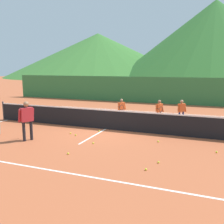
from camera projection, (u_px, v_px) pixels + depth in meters
name	position (u px, v px, depth m)	size (l,w,h in m)	color
ground_plane	(105.00, 129.00, 12.60)	(120.00, 120.00, 0.00)	#B25633
line_baseline_near	(37.00, 168.00, 7.76)	(12.19, 0.08, 0.01)	white
line_baseline_far	(137.00, 111.00, 17.80)	(12.19, 0.08, 0.01)	white
line_sideline_west	(8.00, 120.00, 14.81)	(0.08, 10.96, 0.01)	white
line_service_center	(105.00, 129.00, 12.60)	(0.08, 5.44, 0.01)	white
tennis_net	(105.00, 119.00, 12.52)	(12.85, 0.08, 1.05)	#333338
instructor	(27.00, 117.00, 10.51)	(0.52, 0.82, 1.63)	black
student_0	(121.00, 108.00, 14.47)	(0.42, 0.69, 1.25)	silver
student_1	(159.00, 109.00, 13.78)	(0.41, 0.70, 1.27)	silver
student_2	(182.00, 109.00, 13.88)	(0.48, 0.43, 1.26)	navy
tennis_ball_2	(158.00, 162.00, 8.13)	(0.07, 0.07, 0.07)	yellow
tennis_ball_3	(76.00, 135.00, 11.38)	(0.07, 0.07, 0.07)	yellow
tennis_ball_4	(93.00, 143.00, 10.18)	(0.07, 0.07, 0.07)	yellow
tennis_ball_5	(70.00, 133.00, 11.70)	(0.07, 0.07, 0.07)	yellow
tennis_ball_7	(99.00, 131.00, 12.11)	(0.07, 0.07, 0.07)	yellow
tennis_ball_8	(146.00, 169.00, 7.56)	(0.07, 0.07, 0.07)	yellow
tennis_ball_9	(217.00, 152.00, 9.11)	(0.07, 0.07, 0.07)	yellow
tennis_ball_10	(158.00, 141.00, 10.39)	(0.07, 0.07, 0.07)	yellow
tennis_ball_11	(68.00, 153.00, 8.95)	(0.07, 0.07, 0.07)	yellow
windscreen_fence	(152.00, 90.00, 21.52)	(26.82, 0.08, 2.20)	#33753D
hill_0	(98.00, 55.00, 81.08)	(57.13, 57.13, 13.33)	#38702D
hill_1	(214.00, 40.00, 65.68)	(51.25, 51.25, 19.64)	#2D6628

